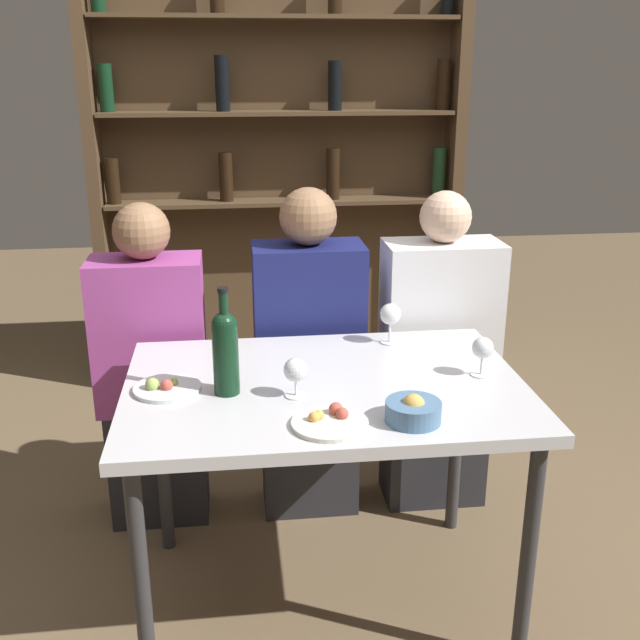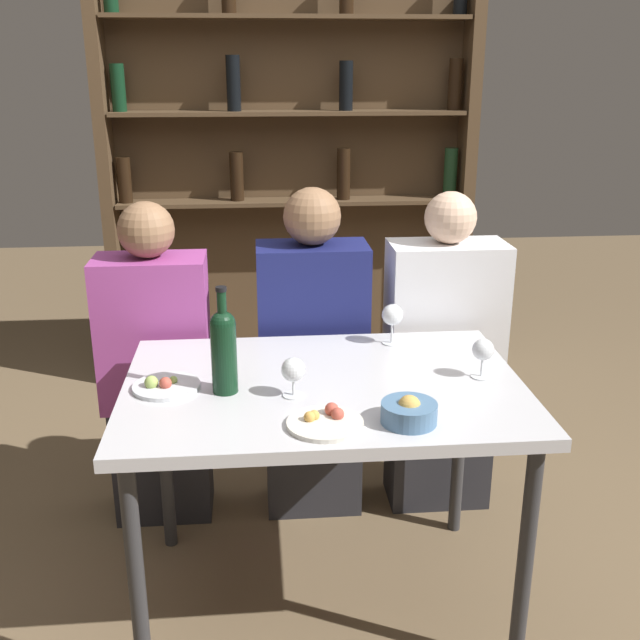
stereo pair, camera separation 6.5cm
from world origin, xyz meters
name	(u,v)px [view 1 (the left image)]	position (x,y,z in m)	size (l,w,h in m)	color
ground_plane	(324,597)	(0.00, 0.00, 0.00)	(10.00, 10.00, 0.00)	brown
dining_table	(325,406)	(0.00, 0.00, 0.68)	(1.14, 0.79, 0.75)	silver
wine_rack_wall	(279,175)	(0.00, 1.87, 1.08)	(1.86, 0.21, 2.09)	#4C3823
wine_bottle	(225,348)	(-0.28, -0.03, 0.88)	(0.07, 0.07, 0.30)	black
wine_glass_0	(296,371)	(-0.09, -0.08, 0.82)	(0.07, 0.07, 0.11)	silver
wine_glass_1	(483,350)	(0.46, 0.00, 0.83)	(0.06, 0.06, 0.12)	silver
wine_glass_2	(390,315)	(0.25, 0.30, 0.84)	(0.07, 0.07, 0.13)	silver
food_plate_0	(330,421)	(-0.02, -0.26, 0.76)	(0.20, 0.20, 0.04)	silver
food_plate_1	(166,388)	(-0.45, -0.01, 0.76)	(0.19, 0.19, 0.04)	silver
snack_bowl	(413,411)	(0.19, -0.27, 0.78)	(0.14, 0.14, 0.07)	#4C7299
seated_person_left	(153,378)	(-0.55, 0.55, 0.56)	(0.38, 0.22, 1.18)	#26262B
seated_person_center	(309,365)	(0.01, 0.55, 0.58)	(0.39, 0.22, 1.22)	#26262B
seated_person_right	(437,363)	(0.49, 0.55, 0.56)	(0.41, 0.22, 1.20)	#26262B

